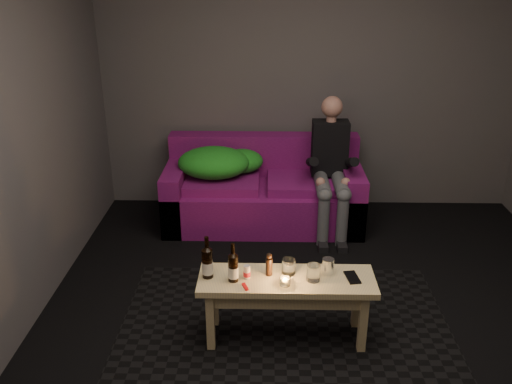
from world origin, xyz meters
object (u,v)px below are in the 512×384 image
(beer_bottle_b, at_px, (233,267))
(steel_cup, at_px, (328,266))
(beer_bottle_a, at_px, (207,262))
(coffee_table, at_px, (286,289))
(person, at_px, (331,164))
(sofa, at_px, (263,193))

(beer_bottle_b, bearing_deg, steel_cup, 9.25)
(beer_bottle_a, height_order, steel_cup, beer_bottle_a)
(coffee_table, bearing_deg, beer_bottle_a, 179.65)
(person, xyz_separation_m, beer_bottle_a, (-0.94, -1.62, -0.07))
(beer_bottle_b, bearing_deg, coffee_table, 6.35)
(sofa, relative_size, steel_cup, 17.41)
(coffee_table, height_order, steel_cup, steel_cup)
(person, xyz_separation_m, steel_cup, (-0.18, -1.57, -0.12))
(steel_cup, bearing_deg, coffee_table, -167.14)
(sofa, bearing_deg, person, -13.72)
(person, bearing_deg, steel_cup, -96.51)
(steel_cup, bearing_deg, beer_bottle_a, -175.71)
(coffee_table, bearing_deg, beer_bottle_b, -173.65)
(sofa, bearing_deg, steel_cup, -76.19)
(beer_bottle_a, bearing_deg, coffee_table, -0.35)
(steel_cup, bearing_deg, beer_bottle_b, -170.75)
(person, relative_size, steel_cup, 11.62)
(sofa, relative_size, beer_bottle_a, 6.41)
(coffee_table, xyz_separation_m, beer_bottle_b, (-0.33, -0.04, 0.18))
(coffee_table, relative_size, beer_bottle_b, 4.32)
(coffee_table, bearing_deg, sofa, 95.16)
(beer_bottle_a, xyz_separation_m, beer_bottle_b, (0.16, -0.04, -0.01))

